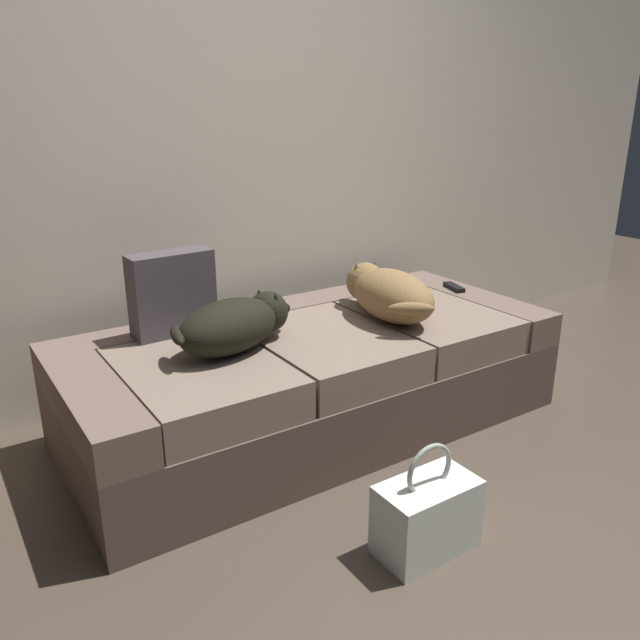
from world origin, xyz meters
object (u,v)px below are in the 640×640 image
(couch, at_px, (314,377))
(handbag, at_px, (427,515))
(throw_pillow, at_px, (172,293))
(dog_tan, at_px, (388,293))
(tv_remote, at_px, (454,287))
(dog_dark, at_px, (236,324))

(couch, bearing_deg, handbag, -100.23)
(throw_pillow, bearing_deg, dog_tan, -20.70)
(couch, distance_m, handbag, 0.92)
(throw_pillow, relative_size, handbag, 0.90)
(throw_pillow, bearing_deg, couch, -27.58)
(dog_tan, bearing_deg, tv_remote, 15.16)
(throw_pillow, height_order, handbag, throw_pillow)
(handbag, bearing_deg, dog_tan, 58.67)
(dog_tan, relative_size, tv_remote, 4.32)
(couch, bearing_deg, tv_remote, 5.87)
(couch, relative_size, dog_dark, 3.59)
(couch, distance_m, tv_remote, 0.95)
(couch, distance_m, throw_pillow, 0.70)
(throw_pillow, xyz_separation_m, handbag, (0.35, -1.17, -0.49))
(throw_pillow, bearing_deg, tv_remote, -6.86)
(tv_remote, bearing_deg, dog_dark, -158.97)
(dog_dark, distance_m, handbag, 0.99)
(dog_dark, xyz_separation_m, dog_tan, (0.73, -0.02, 0.01))
(tv_remote, height_order, handbag, tv_remote)
(dog_dark, distance_m, throw_pillow, 0.34)
(dog_tan, bearing_deg, dog_dark, 178.27)
(couch, xyz_separation_m, dog_dark, (-0.38, -0.04, 0.33))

